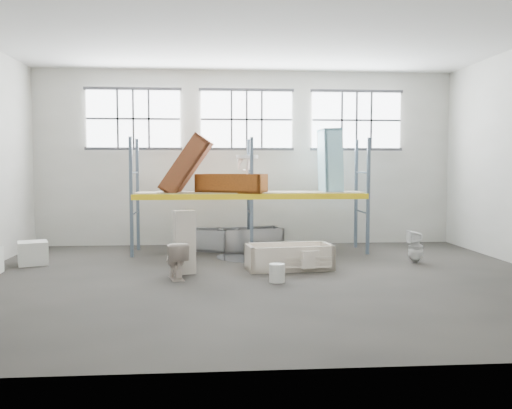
{
  "coord_description": "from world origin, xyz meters",
  "views": [
    {
      "loc": [
        -0.98,
        -10.99,
        2.28
      ],
      "look_at": [
        0.0,
        1.5,
        1.4
      ],
      "focal_mm": 38.81,
      "sensor_mm": 36.0,
      "label": 1
    }
  ],
  "objects": [
    {
      "name": "floor",
      "position": [
        0.0,
        0.0,
        -0.05
      ],
      "size": [
        12.0,
        10.0,
        0.1
      ],
      "primitive_type": "cube",
      "color": "#413D37",
      "rests_on": "ground"
    },
    {
      "name": "rack_upright_ma",
      "position": [
        0.0,
        2.9,
        1.5
      ],
      "size": [
        0.08,
        0.08,
        3.0
      ],
      "primitive_type": "cube",
      "color": "slate",
      "rests_on": "floor"
    },
    {
      "name": "wet_patch",
      "position": [
        0.0,
        2.7,
        0.0
      ],
      "size": [
        1.8,
        1.8,
        0.0
      ],
      "primitive_type": "cylinder",
      "color": "black",
      "rests_on": "floor"
    },
    {
      "name": "ceiling",
      "position": [
        0.0,
        0.0,
        5.05
      ],
      "size": [
        12.0,
        10.0,
        0.1
      ],
      "primitive_type": "cube",
      "color": "silver",
      "rests_on": "ground"
    },
    {
      "name": "rust_tub_flat",
      "position": [
        -0.49,
        3.43,
        1.82
      ],
      "size": [
        1.93,
        1.36,
        0.49
      ],
      "primitive_type": null,
      "rotation": [
        0.0,
        0.0,
        -0.34
      ],
      "color": "#994412",
      "rests_on": "shelf_deck"
    },
    {
      "name": "rack_upright_ra",
      "position": [
        3.0,
        2.9,
        1.5
      ],
      "size": [
        0.08,
        0.08,
        3.0
      ],
      "primitive_type": "cube",
      "color": "slate",
      "rests_on": "floor"
    },
    {
      "name": "wall_back",
      "position": [
        0.0,
        5.05,
        2.5
      ],
      "size": [
        12.0,
        0.1,
        5.0
      ],
      "primitive_type": "cube",
      "color": "#B4B2A6",
      "rests_on": "ground"
    },
    {
      "name": "toilet_white",
      "position": [
        3.77,
        1.56,
        0.38
      ],
      "size": [
        0.35,
        0.34,
        0.76
      ],
      "primitive_type": "imported",
      "rotation": [
        0.0,
        0.0,
        -1.57
      ],
      "color": "white",
      "rests_on": "floor"
    },
    {
      "name": "rack_upright_lb",
      "position": [
        -3.0,
        4.1,
        1.5
      ],
      "size": [
        0.08,
        0.08,
        3.0
      ],
      "primitive_type": "cube",
      "color": "slate",
      "rests_on": "floor"
    },
    {
      "name": "window_mid",
      "position": [
        0.0,
        4.94,
        3.6
      ],
      "size": [
        2.6,
        0.04,
        1.6
      ],
      "primitive_type": "cube",
      "color": "white",
      "rests_on": "wall_back"
    },
    {
      "name": "cistern_tall",
      "position": [
        -1.58,
        0.67,
        0.67
      ],
      "size": [
        0.49,
        0.39,
        1.34
      ],
      "primitive_type": "cube",
      "rotation": [
        0.0,
        0.0,
        0.29
      ],
      "color": "beige",
      "rests_on": "floor"
    },
    {
      "name": "steel_tub_left",
      "position": [
        -1.1,
        3.9,
        0.29
      ],
      "size": [
        1.71,
        1.19,
        0.57
      ],
      "primitive_type": null,
      "rotation": [
        0.0,
        0.0,
        -0.33
      ],
      "color": "#B6BAC0",
      "rests_on": "floor"
    },
    {
      "name": "wall_front",
      "position": [
        0.0,
        -5.05,
        2.5
      ],
      "size": [
        12.0,
        0.1,
        5.0
      ],
      "primitive_type": "cube",
      "color": "#B5B4A8",
      "rests_on": "ground"
    },
    {
      "name": "rack_beam_front",
      "position": [
        0.0,
        2.9,
        1.5
      ],
      "size": [
        6.0,
        0.1,
        0.14
      ],
      "primitive_type": "cube",
      "color": "yellow",
      "rests_on": "floor"
    },
    {
      "name": "window_left",
      "position": [
        -3.2,
        4.94,
        3.6
      ],
      "size": [
        2.6,
        0.04,
        1.6
      ],
      "primitive_type": "cube",
      "color": "white",
      "rests_on": "wall_back"
    },
    {
      "name": "shelf_deck",
      "position": [
        0.0,
        3.5,
        1.58
      ],
      "size": [
        5.9,
        1.1,
        0.03
      ],
      "primitive_type": "cube",
      "color": "gray",
      "rests_on": "floor"
    },
    {
      "name": "carton_far",
      "position": [
        -5.14,
        2.04,
        0.27
      ],
      "size": [
        0.82,
        0.82,
        0.53
      ],
      "primitive_type": "cube",
      "rotation": [
        0.0,
        0.0,
        0.35
      ],
      "color": "silver",
      "rests_on": "floor"
    },
    {
      "name": "steel_tub_right",
      "position": [
        0.04,
        3.79,
        0.3
      ],
      "size": [
        1.79,
        1.14,
        0.61
      ],
      "primitive_type": null,
      "rotation": [
        0.0,
        0.0,
        0.24
      ],
      "color": "#AEAFB5",
      "rests_on": "floor"
    },
    {
      "name": "rack_beam_back",
      "position": [
        0.0,
        4.1,
        1.5
      ],
      "size": [
        6.0,
        0.1,
        0.14
      ],
      "primitive_type": "cube",
      "color": "yellow",
      "rests_on": "floor"
    },
    {
      "name": "rust_tub_tilted",
      "position": [
        -1.66,
        3.37,
        2.29
      ],
      "size": [
        1.43,
        0.93,
        1.65
      ],
      "primitive_type": null,
      "rotation": [
        0.0,
        -0.96,
        -0.11
      ],
      "color": "brown",
      "rests_on": "shelf_deck"
    },
    {
      "name": "bucket",
      "position": [
        0.27,
        -0.34,
        0.18
      ],
      "size": [
        0.4,
        0.4,
        0.36
      ],
      "primitive_type": "cylinder",
      "rotation": [
        0.0,
        0.0,
        -0.38
      ],
      "color": "silver",
      "rests_on": "floor"
    },
    {
      "name": "bathtub_beige",
      "position": [
        0.69,
        1.0,
        0.27
      ],
      "size": [
        1.94,
        1.07,
        0.55
      ],
      "primitive_type": null,
      "rotation": [
        0.0,
        0.0,
        0.11
      ],
      "color": "beige",
      "rests_on": "floor"
    },
    {
      "name": "rack_upright_la",
      "position": [
        -3.0,
        2.9,
        1.5
      ],
      "size": [
        0.08,
        0.08,
        3.0
      ],
      "primitive_type": "cube",
      "color": "slate",
      "rests_on": "floor"
    },
    {
      "name": "window_right",
      "position": [
        3.2,
        4.94,
        3.6
      ],
      "size": [
        2.6,
        0.04,
        1.6
      ],
      "primitive_type": "cube",
      "color": "white",
      "rests_on": "wall_back"
    },
    {
      "name": "cistern_spare",
      "position": [
        1.09,
        0.6,
        0.28
      ],
      "size": [
        0.43,
        0.3,
        0.38
      ],
      "primitive_type": "cube",
      "rotation": [
        0.0,
        0.0,
        0.31
      ],
      "color": "#F1E1CD",
      "rests_on": "bathtub_beige"
    },
    {
      "name": "blue_tub_upright",
      "position": [
        2.16,
        3.63,
        2.4
      ],
      "size": [
        0.59,
        0.84,
        1.75
      ],
      "primitive_type": null,
      "rotation": [
        0.0,
        1.54,
        0.06
      ],
      "color": "#95D0E1",
      "rests_on": "shelf_deck"
    },
    {
      "name": "rack_upright_rb",
      "position": [
        3.0,
        4.1,
        1.5
      ],
      "size": [
        0.08,
        0.08,
        3.0
      ],
      "primitive_type": "cube",
      "color": "slate",
      "rests_on": "floor"
    },
    {
      "name": "sink_in_tub",
      "position": [
        0.39,
        0.75,
        0.16
      ],
      "size": [
        0.51,
        0.51,
        0.17
      ],
      "primitive_type": "imported",
      "rotation": [
        0.0,
        0.0,
        0.05
      ],
      "color": "beige",
      "rests_on": "bathtub_beige"
    },
    {
      "name": "rack_upright_mb",
      "position": [
        0.0,
        4.1,
        1.5
      ],
      "size": [
        0.08,
        0.08,
        3.0
      ],
      "primitive_type": "cube",
      "color": "slate",
      "rests_on": "floor"
    },
    {
      "name": "toilet_beige",
      "position": [
        -1.73,
        0.13,
        0.38
      ],
      "size": [
        0.58,
        0.82,
        0.75
      ],
      "primitive_type": "imported",
      "rotation": [
        0.0,
        0.0,
        3.37
      ],
      "color": "beige",
      "rests_on": "floor"
    },
    {
      "name": "sink_on_shelf",
      "position": [
        -0.09,
        3.29,
        2.09
      ],
      "size": [
        0.71,
        0.64,
        0.51
      ],
      "primitive_type": "imported",
      "rotation": [
        0.0,
        0.0,
        0.41
      ],
      "color": "white",
      "rests_on": "rust_tub_flat"
    }
  ]
}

